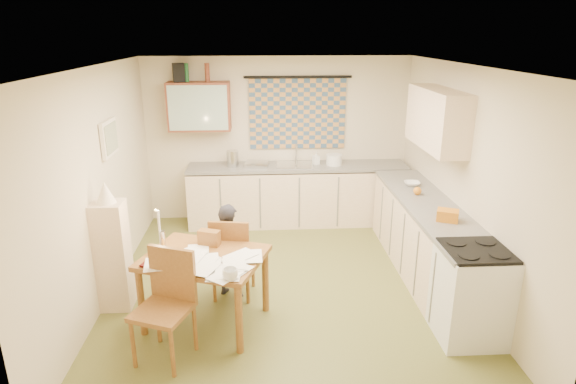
{
  "coord_description": "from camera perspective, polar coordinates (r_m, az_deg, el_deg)",
  "views": [
    {
      "loc": [
        -0.28,
        -5.02,
        2.83
      ],
      "look_at": [
        0.03,
        0.2,
        1.08
      ],
      "focal_mm": 30.0,
      "sensor_mm": 36.0,
      "label": 1
    }
  ],
  "objects": [
    {
      "name": "floor",
      "position": [
        5.78,
        -0.22,
        -10.99
      ],
      "size": [
        4.0,
        4.5,
        0.02
      ],
      "primitive_type": "cube",
      "color": "brown",
      "rests_on": "ground"
    },
    {
      "name": "ceiling",
      "position": [
        5.04,
        -0.26,
        14.8
      ],
      "size": [
        4.0,
        4.5,
        0.02
      ],
      "primitive_type": "cube",
      "color": "white",
      "rests_on": "floor"
    },
    {
      "name": "wall_back",
      "position": [
        7.46,
        -1.22,
        6.22
      ],
      "size": [
        4.0,
        0.02,
        2.5
      ],
      "primitive_type": "cube",
      "color": "beige",
      "rests_on": "floor"
    },
    {
      "name": "wall_front",
      "position": [
        3.2,
        2.08,
        -11.22
      ],
      "size": [
        4.0,
        0.02,
        2.5
      ],
      "primitive_type": "cube",
      "color": "beige",
      "rests_on": "floor"
    },
    {
      "name": "wall_left",
      "position": [
        5.54,
        -21.46,
        0.56
      ],
      "size": [
        0.02,
        4.5,
        2.5
      ],
      "primitive_type": "cube",
      "color": "beige",
      "rests_on": "floor"
    },
    {
      "name": "wall_right",
      "position": [
        5.74,
        20.22,
        1.31
      ],
      "size": [
        0.02,
        4.5,
        2.5
      ],
      "primitive_type": "cube",
      "color": "beige",
      "rests_on": "floor"
    },
    {
      "name": "window_blind",
      "position": [
        7.36,
        1.14,
        9.22
      ],
      "size": [
        1.45,
        0.03,
        1.05
      ],
      "primitive_type": "cube",
      "color": "#355272",
      "rests_on": "wall_back"
    },
    {
      "name": "curtain_rod",
      "position": [
        7.27,
        1.18,
        13.48
      ],
      "size": [
        1.6,
        0.04,
        0.04
      ],
      "primitive_type": "cylinder",
      "rotation": [
        0.0,
        1.57,
        0.0
      ],
      "color": "black",
      "rests_on": "wall_back"
    },
    {
      "name": "wall_cabinet",
      "position": [
        7.23,
        -10.47,
        9.96
      ],
      "size": [
        0.9,
        0.34,
        0.7
      ],
      "primitive_type": "cube",
      "color": "brown",
      "rests_on": "wall_back"
    },
    {
      "name": "wall_cabinet_glass",
      "position": [
        7.06,
        -10.63,
        9.75
      ],
      "size": [
        0.84,
        0.02,
        0.64
      ],
      "primitive_type": "cube",
      "color": "#99B2A5",
      "rests_on": "wall_back"
    },
    {
      "name": "upper_cabinet_right",
      "position": [
        6.04,
        17.24,
        8.29
      ],
      "size": [
        0.34,
        1.3,
        0.7
      ],
      "primitive_type": "cube",
      "color": "beige",
      "rests_on": "wall_right"
    },
    {
      "name": "framed_print",
      "position": [
        5.79,
        -20.44,
        6.03
      ],
      "size": [
        0.04,
        0.5,
        0.4
      ],
      "primitive_type": "cube",
      "color": "#F3E5CB",
      "rests_on": "wall_left"
    },
    {
      "name": "print_canvas",
      "position": [
        5.79,
        -20.21,
        6.04
      ],
      "size": [
        0.01,
        0.42,
        0.32
      ],
      "primitive_type": "cube",
      "color": "beige",
      "rests_on": "wall_left"
    },
    {
      "name": "counter_back",
      "position": [
        7.39,
        1.15,
        -0.33
      ],
      "size": [
        3.3,
        0.62,
        0.92
      ],
      "color": "beige",
      "rests_on": "floor"
    },
    {
      "name": "counter_right",
      "position": [
        6.0,
        16.24,
        -5.71
      ],
      "size": [
        0.62,
        2.95,
        0.92
      ],
      "color": "beige",
      "rests_on": "floor"
    },
    {
      "name": "stove",
      "position": [
        4.98,
        20.87,
        -11.22
      ],
      "size": [
        0.6,
        0.6,
        0.93
      ],
      "color": "white",
      "rests_on": "floor"
    },
    {
      "name": "sink",
      "position": [
        7.26,
        0.81,
        2.87
      ],
      "size": [
        0.57,
        0.48,
        0.1
      ],
      "primitive_type": "cube",
      "rotation": [
        0.0,
        0.0,
        -0.05
      ],
      "color": "silver",
      "rests_on": "counter_back"
    },
    {
      "name": "tap",
      "position": [
        7.39,
        0.98,
        4.59
      ],
      "size": [
        0.03,
        0.03,
        0.28
      ],
      "primitive_type": "cylinder",
      "rotation": [
        0.0,
        0.0,
        0.05
      ],
      "color": "silver",
      "rests_on": "counter_back"
    },
    {
      "name": "dish_rack",
      "position": [
        7.22,
        -3.7,
        3.33
      ],
      "size": [
        0.39,
        0.34,
        0.06
      ],
      "primitive_type": "cube",
      "rotation": [
        0.0,
        0.0,
        -0.13
      ],
      "color": "silver",
      "rests_on": "counter_back"
    },
    {
      "name": "kettle",
      "position": [
        7.21,
        -6.58,
        3.96
      ],
      "size": [
        0.18,
        0.18,
        0.24
      ],
      "primitive_type": "cylinder",
      "rotation": [
        0.0,
        0.0,
        -0.0
      ],
      "color": "silver",
      "rests_on": "counter_back"
    },
    {
      "name": "mixing_bowl",
      "position": [
        7.3,
        5.49,
        3.84
      ],
      "size": [
        0.3,
        0.3,
        0.16
      ],
      "primitive_type": "cylinder",
      "rotation": [
        0.0,
        0.0,
        -0.33
      ],
      "color": "white",
      "rests_on": "counter_back"
    },
    {
      "name": "soap_bottle",
      "position": [
        7.3,
        3.35,
        4.04
      ],
      "size": [
        0.15,
        0.15,
        0.19
      ],
      "primitive_type": "imported",
      "rotation": [
        0.0,
        0.0,
        0.37
      ],
      "color": "white",
      "rests_on": "counter_back"
    },
    {
      "name": "bowl",
      "position": [
        6.49,
        14.48,
        0.96
      ],
      "size": [
        0.26,
        0.26,
        0.05
      ],
      "primitive_type": "imported",
      "rotation": [
        0.0,
        0.0,
        -0.13
      ],
      "color": "white",
      "rests_on": "counter_right"
    },
    {
      "name": "orange_bag",
      "position": [
        5.39,
        18.39,
        -2.64
      ],
      "size": [
        0.27,
        0.24,
        0.12
      ],
      "primitive_type": "cube",
      "rotation": [
        0.0,
        0.0,
        -0.42
      ],
      "color": "orange",
      "rests_on": "counter_right"
    },
    {
      "name": "fruit_orange",
      "position": [
        6.13,
        15.09,
        0.13
      ],
      "size": [
        0.1,
        0.1,
        0.1
      ],
      "primitive_type": "sphere",
      "color": "orange",
      "rests_on": "counter_right"
    },
    {
      "name": "speaker",
      "position": [
        7.22,
        -12.84,
        13.64
      ],
      "size": [
        0.2,
        0.23,
        0.26
      ],
      "primitive_type": "cube",
      "rotation": [
        0.0,
        0.0,
        0.24
      ],
      "color": "black",
      "rests_on": "wall_cabinet"
    },
    {
      "name": "bottle_green",
      "position": [
        7.2,
        -11.98,
        13.68
      ],
      "size": [
        0.09,
        0.09,
        0.26
      ],
      "primitive_type": "cylinder",
      "rotation": [
        0.0,
        0.0,
        -0.3
      ],
      "color": "#195926",
      "rests_on": "wall_cabinet"
    },
    {
      "name": "bottle_brown",
      "position": [
        7.16,
        -9.56,
        13.8
      ],
      "size": [
        0.09,
        0.09,
        0.26
      ],
      "primitive_type": "cylinder",
      "rotation": [
        0.0,
        0.0,
        -0.26
      ],
      "color": "brown",
      "rests_on": "wall_cabinet"
    },
    {
      "name": "dining_table",
      "position": [
        5.0,
        -9.71,
        -11.23
      ],
      "size": [
        1.36,
        1.19,
        0.75
      ],
      "rotation": [
        0.0,
        0.0,
        -0.35
      ],
      "color": "brown",
      "rests_on": "floor"
    },
    {
      "name": "chair_far",
      "position": [
        5.47,
        -6.46,
        -9.28
      ],
      "size": [
        0.49,
        0.49,
        0.96
      ],
      "rotation": [
        0.0,
        0.0,
        2.99
      ],
      "color": "brown",
      "rests_on": "floor"
    },
    {
      "name": "chair_near",
      "position": [
        4.62,
        -14.34,
        -15.26
      ],
      "size": [
        0.6,
        0.6,
        1.01
      ],
      "rotation": [
        0.0,
        0.0,
        -0.38
      ],
      "color": "brown",
      "rests_on": "floor"
    },
    {
      "name": "person",
      "position": [
        5.36,
        -6.98,
        -6.94
      ],
      "size": [
        0.63,
        0.61,
        1.09
      ],
      "primitive_type": "imported",
      "rotation": [
        0.0,
        0.0,
        2.62
      ],
      "color": "black",
      "rests_on": "floor"
    },
    {
      "name": "shelf_stand",
      "position": [
        5.41,
        -20.01,
        -7.15
      ],
      "size": [
        0.32,
        0.3,
        1.19
      ],
      "primitive_type": "cube",
      "color": "beige",
      "rests_on": "floor"
    },
    {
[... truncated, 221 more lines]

